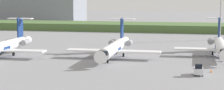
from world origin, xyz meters
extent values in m
plane|color=gray|center=(0.00, 30.00, 0.00)|extent=(500.00, 500.00, 0.00)
cube|color=#4C6B38|center=(0.00, 79.64, 1.53)|extent=(320.00, 20.00, 3.05)
cylinder|color=white|center=(-26.60, 1.11, 2.45)|extent=(2.70, 24.00, 2.70)
cone|color=white|center=(-26.60, 15.11, 2.45)|extent=(2.30, 4.00, 2.29)
cylinder|color=navy|center=(-26.60, 1.11, 2.30)|extent=(2.76, 3.60, 2.76)
cube|color=white|center=(-20.70, 0.11, 1.84)|extent=(11.00, 3.20, 0.36)
cube|color=navy|center=(-26.60, 12.11, 6.40)|extent=(0.36, 3.20, 5.20)
cube|color=white|center=(-26.60, 12.41, 8.80)|extent=(6.80, 1.80, 0.24)
cylinder|color=gray|center=(-28.85, 10.31, 2.65)|extent=(1.50, 3.40, 1.50)
cylinder|color=gray|center=(-24.35, 10.31, 2.65)|extent=(1.50, 3.40, 1.50)
cylinder|color=black|center=(-28.50, 3.51, 0.45)|extent=(0.35, 0.90, 0.90)
cylinder|color=black|center=(-24.70, 3.51, 0.45)|extent=(0.35, 0.90, 0.90)
cylinder|color=white|center=(0.73, 5.09, 2.45)|extent=(2.70, 24.00, 2.70)
cone|color=white|center=(0.73, -8.41, 2.45)|extent=(2.70, 3.00, 2.70)
cone|color=white|center=(0.73, 19.09, 2.45)|extent=(2.29, 4.00, 2.29)
cube|color=black|center=(0.73, -6.51, 2.92)|extent=(2.03, 1.80, 0.90)
cylinder|color=navy|center=(0.73, 5.09, 2.30)|extent=(2.76, 3.60, 2.76)
cube|color=white|center=(-5.17, 4.09, 1.84)|extent=(11.00, 3.20, 0.36)
cube|color=white|center=(6.64, 4.09, 1.84)|extent=(11.00, 3.20, 0.36)
cube|color=navy|center=(0.73, 16.09, 6.40)|extent=(0.36, 3.20, 5.20)
cube|color=white|center=(0.73, 16.39, 8.80)|extent=(6.80, 1.80, 0.24)
cylinder|color=gray|center=(-1.52, 14.29, 2.65)|extent=(1.50, 3.40, 1.50)
cylinder|color=gray|center=(2.98, 14.29, 2.65)|extent=(1.50, 3.40, 1.50)
cylinder|color=gray|center=(0.73, -2.35, 1.00)|extent=(0.20, 0.20, 0.65)
cylinder|color=black|center=(0.73, -2.35, 0.45)|extent=(0.30, 0.90, 0.90)
cylinder|color=black|center=(-1.17, 7.49, 0.45)|extent=(0.35, 0.90, 0.90)
cylinder|color=black|center=(2.63, 7.49, 0.45)|extent=(0.35, 0.90, 0.90)
cylinder|color=white|center=(26.28, 12.55, 2.45)|extent=(2.70, 24.00, 2.70)
cone|color=white|center=(26.28, 26.55, 2.45)|extent=(2.30, 4.00, 2.29)
cylinder|color=navy|center=(26.28, 12.55, 2.30)|extent=(2.76, 3.60, 2.76)
cube|color=white|center=(20.37, 11.55, 1.84)|extent=(11.00, 3.20, 0.36)
cube|color=navy|center=(26.28, 23.55, 6.40)|extent=(0.36, 3.20, 5.20)
cube|color=white|center=(26.28, 23.85, 8.80)|extent=(6.80, 1.80, 0.24)
cylinder|color=gray|center=(24.03, 21.75, 2.65)|extent=(1.50, 3.40, 1.50)
cylinder|color=gray|center=(26.28, 5.11, 1.00)|extent=(0.20, 0.20, 0.65)
cylinder|color=black|center=(26.28, 5.11, 0.45)|extent=(0.30, 0.90, 0.90)
cylinder|color=black|center=(24.38, 14.95, 0.45)|extent=(0.35, 0.90, 0.90)
cylinder|color=#B2B2B7|center=(28.36, 51.01, 7.50)|extent=(0.50, 0.50, 15.00)
cube|color=gray|center=(-66.21, 116.67, 8.79)|extent=(53.90, 25.82, 17.59)
cube|color=silver|center=(20.59, -12.33, 0.85)|extent=(1.70, 3.20, 1.10)
cube|color=black|center=(20.59, -12.89, 1.85)|extent=(1.36, 1.10, 0.90)
cylinder|color=black|center=(19.84, -13.29, 0.30)|extent=(0.22, 0.60, 0.60)
cylinder|color=black|center=(21.34, -13.29, 0.30)|extent=(0.22, 0.60, 0.60)
cylinder|color=black|center=(19.84, -11.37, 0.30)|extent=(0.22, 0.60, 0.60)
cylinder|color=black|center=(21.34, -11.37, 0.30)|extent=(0.22, 0.60, 0.60)
cone|color=orange|center=(23.12, -9.01, 0.28)|extent=(0.44, 0.44, 0.55)
camera|label=1|loc=(19.40, -90.13, 15.47)|focal=64.96mm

